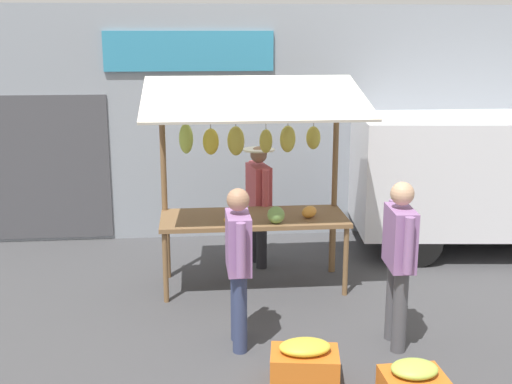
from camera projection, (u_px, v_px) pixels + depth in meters
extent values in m
plane|color=#424244|center=(254.00, 286.00, 7.99)|extent=(40.00, 40.00, 0.00)
cube|color=#8C939E|center=(239.00, 123.00, 9.72)|extent=(9.00, 0.25, 3.40)
cube|color=teal|center=(189.00, 51.00, 9.26)|extent=(2.40, 0.06, 0.56)
cube|color=#47474C|center=(43.00, 168.00, 9.45)|extent=(1.90, 0.04, 2.10)
cube|color=brown|center=(254.00, 218.00, 7.79)|extent=(2.20, 0.90, 0.05)
cylinder|color=brown|center=(166.00, 268.00, 7.42)|extent=(0.06, 0.06, 0.83)
cylinder|color=brown|center=(346.00, 261.00, 7.62)|extent=(0.06, 0.06, 0.83)
cylinder|color=brown|center=(168.00, 246.00, 8.17)|extent=(0.06, 0.06, 0.83)
cylinder|color=brown|center=(332.00, 241.00, 8.37)|extent=(0.06, 0.06, 0.83)
cylinder|color=brown|center=(164.00, 187.00, 8.00)|extent=(0.07, 0.07, 2.35)
cylinder|color=brown|center=(335.00, 183.00, 8.20)|extent=(0.07, 0.07, 2.35)
cylinder|color=brown|center=(250.00, 106.00, 7.87)|extent=(2.12, 0.06, 0.06)
cube|color=beige|center=(255.00, 97.00, 7.30)|extent=(2.50, 1.46, 0.39)
cylinder|color=brown|center=(314.00, 116.00, 7.99)|extent=(0.01, 0.01, 0.26)
ellipsoid|color=gold|center=(313.00, 138.00, 8.06)|extent=(0.23, 0.22, 0.29)
cylinder|color=brown|center=(288.00, 116.00, 7.91)|extent=(0.01, 0.01, 0.24)
ellipsoid|color=gold|center=(288.00, 139.00, 7.98)|extent=(0.27, 0.26, 0.33)
cylinder|color=brown|center=(266.00, 117.00, 7.90)|extent=(0.01, 0.01, 0.28)
ellipsoid|color=gold|center=(266.00, 141.00, 7.96)|extent=(0.21, 0.19, 0.29)
cylinder|color=brown|center=(236.00, 116.00, 7.88)|extent=(0.01, 0.01, 0.25)
ellipsoid|color=gold|center=(236.00, 141.00, 7.95)|extent=(0.26, 0.24, 0.36)
cylinder|color=brown|center=(210.00, 117.00, 7.86)|extent=(0.01, 0.01, 0.27)
ellipsoid|color=yellow|center=(211.00, 142.00, 7.93)|extent=(0.21, 0.18, 0.32)
cylinder|color=brown|center=(185.00, 115.00, 7.77)|extent=(0.01, 0.01, 0.20)
ellipsoid|color=#B2CC4C|center=(186.00, 139.00, 7.84)|extent=(0.17, 0.21, 0.36)
sphere|color=#729E4C|center=(276.00, 215.00, 7.47)|extent=(0.20, 0.20, 0.20)
ellipsoid|color=orange|center=(309.00, 212.00, 7.71)|extent=(0.26, 0.25, 0.14)
ellipsoid|color=gold|center=(232.00, 220.00, 7.47)|extent=(0.20, 0.16, 0.10)
cylinder|color=#232328|center=(256.00, 233.00, 8.76)|extent=(0.14, 0.14, 0.79)
cylinder|color=#232328|center=(262.00, 239.00, 8.51)|extent=(0.14, 0.14, 0.79)
cube|color=#BF4C51|center=(259.00, 186.00, 8.48)|extent=(0.31, 0.51, 0.56)
cylinder|color=#BF4C51|center=(252.00, 180.00, 8.75)|extent=(0.09, 0.09, 0.51)
cylinder|color=#BF4C51|center=(266.00, 190.00, 8.19)|extent=(0.09, 0.09, 0.51)
sphere|color=#8C664C|center=(259.00, 155.00, 8.38)|extent=(0.22, 0.22, 0.22)
cylinder|color=beige|center=(259.00, 150.00, 8.36)|extent=(0.41, 0.41, 0.02)
cylinder|color=navy|center=(240.00, 314.00, 6.25)|extent=(0.14, 0.14, 0.79)
cylinder|color=navy|center=(238.00, 303.00, 6.50)|extent=(0.14, 0.14, 0.79)
cube|color=#93669E|center=(238.00, 242.00, 6.22)|extent=(0.22, 0.48, 0.56)
cylinder|color=#93669E|center=(241.00, 250.00, 5.92)|extent=(0.09, 0.09, 0.51)
cylinder|color=#93669E|center=(236.00, 231.00, 6.50)|extent=(0.09, 0.09, 0.51)
sphere|color=#A87A5B|center=(238.00, 200.00, 6.12)|extent=(0.22, 0.22, 0.22)
cylinder|color=#4C4C51|center=(400.00, 312.00, 6.26)|extent=(0.14, 0.14, 0.82)
cylinder|color=#4C4C51|center=(393.00, 300.00, 6.52)|extent=(0.14, 0.14, 0.82)
cube|color=#93669E|center=(400.00, 238.00, 6.22)|extent=(0.25, 0.51, 0.58)
cylinder|color=#93669E|center=(409.00, 246.00, 5.92)|extent=(0.09, 0.09, 0.53)
cylinder|color=#93669E|center=(392.00, 226.00, 6.52)|extent=(0.09, 0.09, 0.53)
sphere|color=tan|center=(402.00, 194.00, 6.12)|extent=(0.22, 0.22, 0.22)
cube|color=silver|center=(512.00, 171.00, 9.23)|extent=(4.56, 2.29, 1.55)
cube|color=black|center=(420.00, 152.00, 9.17)|extent=(1.58, 1.95, 0.68)
cylinder|color=black|center=(417.00, 242.00, 8.61)|extent=(0.67, 0.25, 0.66)
cylinder|color=black|center=(392.00, 209.00, 10.22)|extent=(0.67, 0.25, 0.66)
cube|color=#D1661E|center=(304.00, 367.00, 5.76)|extent=(0.65, 0.49, 0.29)
ellipsoid|color=yellow|center=(305.00, 347.00, 5.71)|extent=(0.45, 0.31, 0.12)
ellipsoid|color=#B2CC4C|center=(414.00, 369.00, 5.32)|extent=(0.39, 0.31, 0.12)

